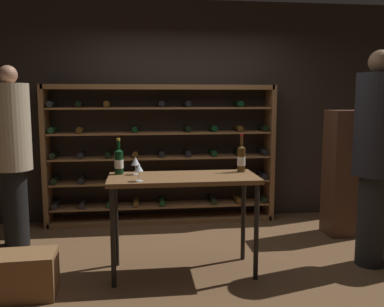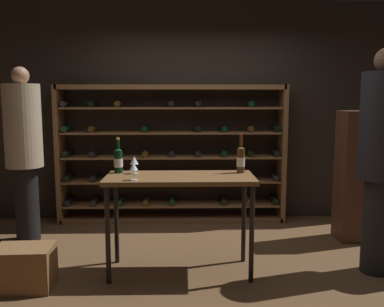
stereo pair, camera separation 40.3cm
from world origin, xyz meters
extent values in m
plane|color=brown|center=(0.00, 0.00, 0.00)|extent=(9.41, 9.41, 0.00)
cube|color=black|center=(0.00, 1.71, 1.44)|extent=(5.98, 0.10, 2.87)
cube|color=brown|center=(-1.79, 1.50, 0.89)|extent=(0.06, 0.32, 1.78)
cube|color=brown|center=(1.10, 1.50, 0.89)|extent=(0.06, 0.32, 1.78)
cube|color=brown|center=(-0.35, 1.50, 1.75)|extent=(2.89, 0.32, 0.06)
cube|color=brown|center=(-0.35, 1.50, 0.03)|extent=(2.89, 0.32, 0.06)
cube|color=brown|center=(-0.35, 1.50, 0.22)|extent=(2.81, 0.32, 0.02)
cylinder|color=black|center=(-1.69, 1.50, 0.28)|extent=(0.08, 0.30, 0.08)
cylinder|color=black|center=(-1.36, 1.50, 0.28)|extent=(0.08, 0.30, 0.08)
cylinder|color=black|center=(-1.02, 1.50, 0.28)|extent=(0.08, 0.30, 0.08)
cylinder|color=#4C3314|center=(-0.68, 1.50, 0.28)|extent=(0.08, 0.30, 0.08)
cylinder|color=black|center=(-0.35, 1.50, 0.28)|extent=(0.08, 0.30, 0.08)
cylinder|color=black|center=(0.32, 1.50, 0.28)|extent=(0.08, 0.30, 0.08)
cylinder|color=#4C3314|center=(0.66, 1.50, 0.28)|extent=(0.08, 0.30, 0.08)
cylinder|color=black|center=(1.00, 1.50, 0.28)|extent=(0.08, 0.30, 0.08)
cube|color=brown|center=(-0.35, 1.50, 0.54)|extent=(2.81, 0.32, 0.02)
cylinder|color=black|center=(-1.69, 1.50, 0.60)|extent=(0.08, 0.30, 0.08)
cylinder|color=black|center=(-1.36, 1.50, 0.60)|extent=(0.08, 0.30, 0.08)
cylinder|color=#4C3314|center=(-1.02, 1.50, 0.60)|extent=(0.08, 0.30, 0.08)
cylinder|color=black|center=(-0.68, 1.50, 0.60)|extent=(0.08, 0.30, 0.08)
cylinder|color=black|center=(-0.35, 1.50, 0.60)|extent=(0.08, 0.30, 0.08)
cylinder|color=black|center=(-0.01, 1.50, 0.60)|extent=(0.08, 0.30, 0.08)
cylinder|color=black|center=(0.32, 1.50, 0.60)|extent=(0.08, 0.30, 0.08)
cylinder|color=black|center=(0.66, 1.50, 0.60)|extent=(0.08, 0.30, 0.08)
cylinder|color=black|center=(1.00, 1.50, 0.60)|extent=(0.08, 0.30, 0.08)
cube|color=brown|center=(-0.35, 1.50, 0.86)|extent=(2.81, 0.32, 0.02)
cylinder|color=black|center=(-1.69, 1.50, 0.91)|extent=(0.08, 0.30, 0.08)
cylinder|color=black|center=(-1.36, 1.50, 0.91)|extent=(0.08, 0.30, 0.08)
cylinder|color=black|center=(-1.02, 1.50, 0.91)|extent=(0.08, 0.30, 0.08)
cylinder|color=#4C3314|center=(-0.68, 1.50, 0.91)|extent=(0.08, 0.30, 0.08)
cylinder|color=black|center=(-0.35, 1.50, 0.91)|extent=(0.08, 0.30, 0.08)
cylinder|color=black|center=(-0.01, 1.50, 0.91)|extent=(0.08, 0.30, 0.08)
cylinder|color=black|center=(0.32, 1.50, 0.91)|extent=(0.08, 0.30, 0.08)
cylinder|color=black|center=(0.66, 1.50, 0.91)|extent=(0.08, 0.30, 0.08)
cylinder|color=black|center=(1.00, 1.50, 0.91)|extent=(0.08, 0.30, 0.08)
cube|color=brown|center=(-0.35, 1.50, 1.17)|extent=(2.81, 0.32, 0.02)
cylinder|color=black|center=(-1.69, 1.50, 1.23)|extent=(0.08, 0.30, 0.08)
cylinder|color=#4C3314|center=(-1.36, 1.50, 1.23)|extent=(0.08, 0.30, 0.08)
cylinder|color=black|center=(-0.68, 1.50, 1.23)|extent=(0.08, 0.30, 0.08)
cylinder|color=black|center=(-0.01, 1.50, 1.23)|extent=(0.08, 0.30, 0.08)
cylinder|color=black|center=(0.32, 1.50, 1.23)|extent=(0.08, 0.30, 0.08)
cylinder|color=#4C3314|center=(0.66, 1.50, 1.23)|extent=(0.08, 0.30, 0.08)
cylinder|color=black|center=(1.00, 1.50, 1.23)|extent=(0.08, 0.30, 0.08)
cube|color=brown|center=(-0.35, 1.50, 1.49)|extent=(2.81, 0.32, 0.02)
cylinder|color=black|center=(-1.69, 1.50, 1.55)|extent=(0.08, 0.30, 0.08)
cylinder|color=black|center=(-1.36, 1.50, 1.55)|extent=(0.08, 0.30, 0.08)
cylinder|color=#4C3314|center=(-1.02, 1.50, 1.55)|extent=(0.08, 0.30, 0.08)
cylinder|color=black|center=(-0.35, 1.50, 1.55)|extent=(0.08, 0.30, 0.08)
cylinder|color=black|center=(-0.01, 1.50, 1.55)|extent=(0.08, 0.30, 0.08)
cylinder|color=black|center=(0.66, 1.50, 1.55)|extent=(0.08, 0.30, 0.08)
cube|color=brown|center=(-0.23, -0.13, 0.90)|extent=(1.36, 0.57, 0.04)
cylinder|color=black|center=(-0.86, -0.36, 0.44)|extent=(0.04, 0.04, 0.88)
cylinder|color=black|center=(0.39, -0.36, 0.44)|extent=(0.04, 0.04, 0.88)
cylinder|color=black|center=(-0.86, 0.10, 0.44)|extent=(0.04, 0.04, 0.88)
cylinder|color=black|center=(0.39, 0.10, 0.44)|extent=(0.04, 0.04, 0.88)
cylinder|color=black|center=(-1.98, 0.79, 0.43)|extent=(0.26, 0.26, 0.85)
cylinder|color=tan|center=(-1.98, 0.79, 1.31)|extent=(0.40, 0.40, 0.92)
sphere|color=#AD7A5B|center=(-1.98, 0.79, 1.86)|extent=(0.20, 0.20, 0.20)
cylinder|color=black|center=(1.59, -0.18, 0.44)|extent=(0.26, 0.26, 0.89)
cylinder|color=black|center=(1.59, -0.18, 1.37)|extent=(0.41, 0.41, 0.96)
sphere|color=brown|center=(1.59, -0.18, 1.95)|extent=(0.22, 0.22, 0.22)
cube|color=brown|center=(-1.56, -0.45, 0.18)|extent=(0.49, 0.36, 0.37)
cube|color=#4C2D1E|center=(1.79, 0.74, 0.74)|extent=(0.44, 0.36, 1.48)
cylinder|color=black|center=(-0.82, 0.04, 1.02)|extent=(0.08, 0.08, 0.22)
cone|color=black|center=(-0.82, 0.04, 1.14)|extent=(0.08, 0.08, 0.03)
cylinder|color=black|center=(-0.82, 0.04, 1.19)|extent=(0.03, 0.03, 0.08)
cylinder|color=#B7932D|center=(-0.82, 0.04, 1.24)|extent=(0.03, 0.03, 0.02)
cylinder|color=silver|center=(-0.82, 0.04, 1.01)|extent=(0.08, 0.08, 0.08)
cylinder|color=#4C3314|center=(0.34, 0.02, 1.03)|extent=(0.08, 0.08, 0.23)
cone|color=#4C3314|center=(0.34, 0.02, 1.16)|extent=(0.08, 0.08, 0.03)
cylinder|color=#4C3314|center=(0.34, 0.02, 1.22)|extent=(0.03, 0.03, 0.09)
cylinder|color=maroon|center=(0.34, 0.02, 1.27)|extent=(0.03, 0.03, 0.02)
cylinder|color=silver|center=(0.34, 0.02, 1.02)|extent=(0.08, 0.08, 0.09)
cylinder|color=silver|center=(-0.66, 0.00, 0.92)|extent=(0.07, 0.07, 0.00)
cylinder|color=silver|center=(-0.66, 0.00, 0.96)|extent=(0.01, 0.01, 0.08)
cone|color=silver|center=(-0.66, 0.00, 1.04)|extent=(0.08, 0.08, 0.07)
cylinder|color=#590A14|center=(-0.66, 0.00, 1.03)|extent=(0.04, 0.04, 0.03)
cylinder|color=silver|center=(-0.63, -0.31, 0.92)|extent=(0.07, 0.07, 0.00)
cylinder|color=silver|center=(-0.63, -0.31, 0.96)|extent=(0.01, 0.01, 0.08)
cone|color=silver|center=(-0.63, -0.31, 1.03)|extent=(0.08, 0.08, 0.06)
cylinder|color=#590A14|center=(-0.63, -0.31, 1.02)|extent=(0.04, 0.04, 0.02)
camera|label=1|loc=(-0.61, -3.81, 1.62)|focal=38.71mm
camera|label=2|loc=(-0.21, -3.84, 1.62)|focal=38.71mm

